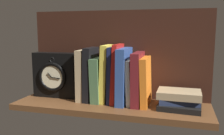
{
  "coord_description": "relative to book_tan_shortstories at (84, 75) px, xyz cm",
  "views": [
    {
      "loc": [
        28.04,
        -97.34,
        30.91
      ],
      "look_at": [
        -0.29,
        2.99,
        15.05
      ],
      "focal_mm": 39.54,
      "sensor_mm": 36.0,
      "label": 1
    }
  ],
  "objects": [
    {
      "name": "book_maroon_dawkins",
      "position": [
        24.45,
        0.0,
        -0.29
      ],
      "size": [
        3.75,
        16.5,
        21.84
      ],
      "primitive_type": "cube",
      "rotation": [
        0.0,
        -0.02,
        0.0
      ],
      "color": "maroon",
      "rests_on": "ground_plane"
    },
    {
      "name": "ground_plane",
      "position": [
        13.46,
        -2.99,
        -12.43
      ],
      "size": [
        82.29,
        25.22,
        2.5
      ],
      "primitive_type": "cube",
      "color": "brown"
    },
    {
      "name": "book_cream_twain",
      "position": [
        21.5,
        0.0,
        -1.83
      ],
      "size": [
        2.81,
        13.98,
        18.76
      ],
      "primitive_type": "cube",
      "rotation": [
        0.0,
        -0.05,
        0.0
      ],
      "color": "beige",
      "rests_on": "ground_plane"
    },
    {
      "name": "book_green_romantic",
      "position": [
        7.06,
        0.0,
        -1.68
      ],
      "size": [
        4.35,
        13.4,
        19.11
      ],
      "primitive_type": "cube",
      "rotation": [
        0.0,
        -0.03,
        0.0
      ],
      "color": "#476B44",
      "rests_on": "ground_plane"
    },
    {
      "name": "book_yellow_seinlanguage",
      "position": [
        10.64,
        0.0,
        1.12
      ],
      "size": [
        3.76,
        12.07,
        24.7
      ],
      "primitive_type": "cube",
      "rotation": [
        0.0,
        0.04,
        0.0
      ],
      "color": "gold",
      "rests_on": "ground_plane"
    },
    {
      "name": "book_navy_bierce",
      "position": [
        13.21,
        0.0,
        0.78
      ],
      "size": [
        2.18,
        13.11,
        23.96
      ],
      "primitive_type": "cube",
      "rotation": [
        0.0,
        0.02,
        0.0
      ],
      "color": "#192147",
      "rests_on": "ground_plane"
    },
    {
      "name": "book_stack_side",
      "position": [
        41.41,
        -1.85,
        -7.65
      ],
      "size": [
        17.47,
        14.49,
        7.18
      ],
      "color": "black",
      "rests_on": "ground_plane"
    },
    {
      "name": "back_panel",
      "position": [
        13.46,
        9.02,
        8.69
      ],
      "size": [
        82.29,
        1.2,
        39.74
      ],
      "primitive_type": "cube",
      "color": "black",
      "rests_on": "ground_plane"
    },
    {
      "name": "framed_clock",
      "position": [
        -14.34,
        0.47,
        -0.91
      ],
      "size": [
        20.65,
        6.89,
        20.65
      ],
      "color": "black",
      "rests_on": "ground_plane"
    },
    {
      "name": "book_orange_pandolfini",
      "position": [
        27.77,
        0.0,
        -1.27
      ],
      "size": [
        3.43,
        16.05,
        19.9
      ],
      "primitive_type": "cube",
      "rotation": [
        0.0,
        -0.04,
        0.0
      ],
      "color": "orange",
      "rests_on": "ground_plane"
    },
    {
      "name": "book_blue_modern",
      "position": [
        18.45,
        0.0,
        0.53
      ],
      "size": [
        3.81,
        16.84,
        23.45
      ],
      "primitive_type": "cube",
      "rotation": [
        0.0,
        0.01,
        0.0
      ],
      "color": "#2D4C8E",
      "rests_on": "ground_plane"
    },
    {
      "name": "book_tan_shortstories",
      "position": [
        0.0,
        0.0,
        0.0
      ],
      "size": [
        3.13,
        12.29,
        22.37
      ],
      "primitive_type": "cube",
      "rotation": [
        0.0,
        0.0,
        0.0
      ],
      "color": "tan",
      "rests_on": "ground_plane"
    },
    {
      "name": "book_black_skeptic",
      "position": [
        3.34,
        0.0,
        0.51
      ],
      "size": [
        3.72,
        12.76,
        23.47
      ],
      "primitive_type": "cube",
      "rotation": [
        0.0,
        0.03,
        0.0
      ],
      "color": "black",
      "rests_on": "ground_plane"
    },
    {
      "name": "book_red_requiem",
      "position": [
        15.38,
        0.0,
        1.35
      ],
      "size": [
        3.1,
        13.46,
        25.13
      ],
      "primitive_type": "cube",
      "rotation": [
        0.0,
        0.05,
        0.0
      ],
      "color": "red",
      "rests_on": "ground_plane"
    }
  ]
}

